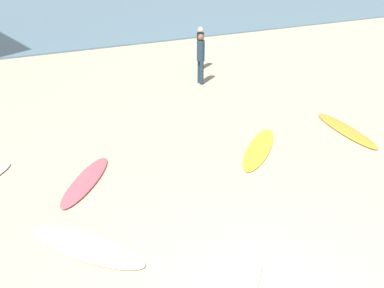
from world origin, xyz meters
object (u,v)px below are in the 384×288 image
object	(u,v)px
surfboard_5	(345,130)
beachgoer_near	(201,56)
surfboard_2	(85,246)
surfboard_4	(86,181)
beachgoer_mid	(200,46)
surfboard_0	(259,148)

from	to	relation	value
surfboard_5	beachgoer_near	bearing A→B (deg)	115.61
surfboard_2	surfboard_4	bearing A→B (deg)	-142.43
surfboard_4	beachgoer_mid	size ratio (longest dim) A/B	1.22
beachgoer_near	beachgoer_mid	distance (m)	2.00
surfboard_2	beachgoer_near	bearing A→B (deg)	-168.80
surfboard_2	surfboard_5	world-z (taller)	surfboard_2
surfboard_0	surfboard_5	bearing A→B (deg)	44.93
surfboard_4	surfboard_5	bearing A→B (deg)	-147.39
surfboard_4	beachgoer_mid	xyz separation A→B (m)	(6.55, 6.47, 0.90)
beachgoer_near	beachgoer_mid	world-z (taller)	beachgoer_near
surfboard_0	beachgoer_mid	bearing A→B (deg)	121.02
surfboard_0	beachgoer_mid	distance (m)	7.51
surfboard_0	surfboard_2	bearing A→B (deg)	-112.72
surfboard_0	surfboard_4	bearing A→B (deg)	-137.53
surfboard_4	surfboard_2	bearing A→B (deg)	113.58
surfboard_5	beachgoer_mid	distance (m)	7.36
surfboard_0	surfboard_4	xyz separation A→B (m)	(-4.08, 0.57, 0.01)
surfboard_0	beachgoer_near	bearing A→B (deg)	124.89
surfboard_2	beachgoer_near	world-z (taller)	beachgoer_near
surfboard_4	beachgoer_mid	distance (m)	9.25
surfboard_4	beachgoer_near	xyz separation A→B (m)	(5.55, 4.74, 0.96)
surfboard_2	beachgoer_mid	size ratio (longest dim) A/B	1.33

